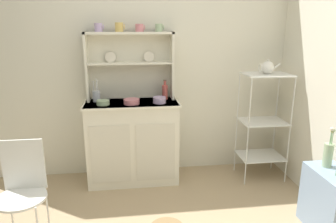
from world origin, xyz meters
name	(u,v)px	position (x,y,z in m)	size (l,w,h in m)	color
wall_back	(142,63)	(0.00, 1.62, 1.25)	(3.84, 0.05, 2.50)	silver
hutch_cabinet	(133,141)	(-0.13, 1.37, 0.45)	(0.98, 0.45, 0.88)	silver
hutch_shelf_unit	(130,61)	(-0.13, 1.53, 1.29)	(0.91, 0.18, 0.71)	silver
bakers_rack	(263,117)	(1.27, 1.26, 0.70)	(0.48, 0.36, 1.17)	silver
side_shelf_blue	(331,203)	(1.44, 0.25, 0.27)	(0.28, 0.48, 0.53)	#849EBC
wire_chair	(22,186)	(-0.95, 0.38, 0.52)	(0.36, 0.36, 0.85)	white
cup_lilac_0	(99,27)	(-0.43, 1.49, 1.63)	(0.09, 0.08, 0.09)	#B79ECC
cup_gold_1	(119,27)	(-0.23, 1.49, 1.63)	(0.10, 0.08, 0.09)	#DBB760
cup_rose_2	(140,28)	(-0.02, 1.49, 1.63)	(0.10, 0.08, 0.08)	#D17A84
cup_sage_3	(159,28)	(0.18, 1.49, 1.63)	(0.09, 0.07, 0.08)	#9EB78E
bowl_mixing_large	(103,103)	(-0.41, 1.29, 0.91)	(0.13, 0.13, 0.05)	#9EB78E
bowl_floral_medium	(132,101)	(-0.13, 1.29, 0.91)	(0.16, 0.16, 0.05)	#D17A84
bowl_cream_small	(159,100)	(0.15, 1.29, 0.91)	(0.13, 0.13, 0.06)	#B79ECC
jam_bottle	(165,92)	(0.23, 1.45, 0.97)	(0.06, 0.06, 0.21)	#B74C47
utensil_jar	(96,96)	(-0.49, 1.45, 0.94)	(0.08, 0.08, 0.24)	#B2B7C6
porcelain_teapot	(267,67)	(1.27, 1.26, 1.23)	(0.22, 0.13, 0.15)	white
flower_vase	(328,153)	(1.44, 0.37, 0.65)	(0.07, 0.07, 0.35)	#9EB78E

